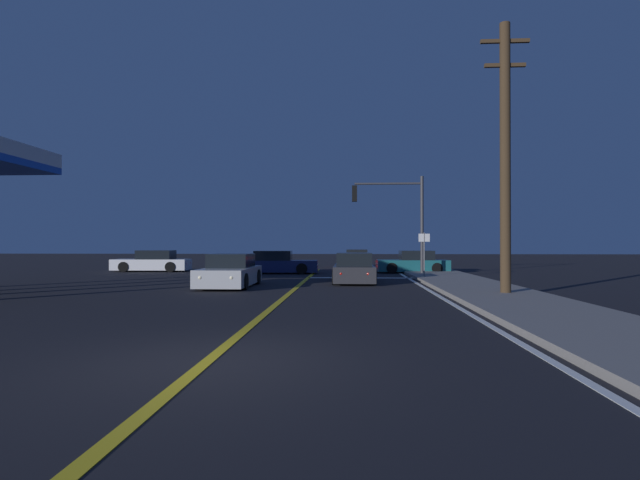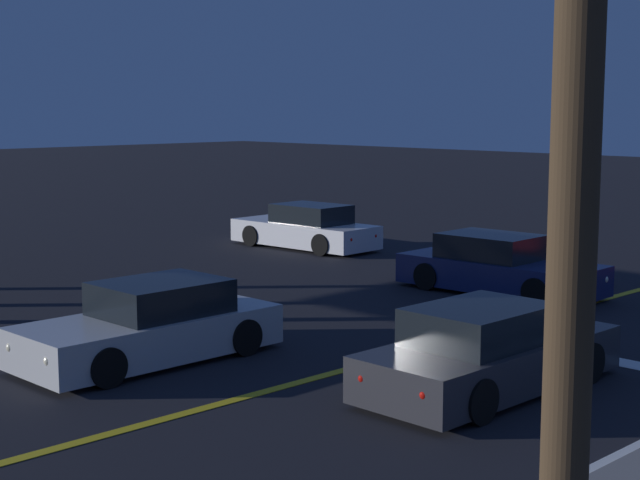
% 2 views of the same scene
% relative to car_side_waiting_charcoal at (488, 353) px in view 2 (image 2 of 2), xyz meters
% --- Properties ---
extents(lane_line_center, '(0.20, 33.86, 0.01)m').
position_rel_car_side_waiting_charcoal_xyz_m(lane_line_center, '(-2.32, -5.52, -0.58)').
color(lane_line_center, gold).
rests_on(lane_line_center, ground).
extents(stop_bar, '(5.34, 0.50, 0.01)m').
position_rel_car_side_waiting_charcoal_xyz_m(stop_bar, '(0.35, 2.94, -0.58)').
color(stop_bar, white).
rests_on(stop_bar, ground).
extents(car_side_waiting_charcoal, '(1.89, 4.63, 1.34)m').
position_rel_car_side_waiting_charcoal_xyz_m(car_side_waiting_charcoal, '(0.00, 0.00, 0.00)').
color(car_side_waiting_charcoal, '#2D2D33').
rests_on(car_side_waiting_charcoal, ground).
extents(car_far_approaching_navy, '(4.78, 2.09, 1.34)m').
position_rel_car_side_waiting_charcoal_xyz_m(car_far_approaching_navy, '(-4.49, 6.63, 0.00)').
color(car_far_approaching_navy, navy).
rests_on(car_far_approaching_navy, ground).
extents(car_mid_block_white, '(4.79, 2.03, 1.34)m').
position_rel_car_side_waiting_charcoal_xyz_m(car_mid_block_white, '(-12.70, 8.36, 0.00)').
color(car_mid_block_white, silver).
rests_on(car_mid_block_white, ground).
extents(car_following_oncoming_silver, '(1.99, 4.53, 1.34)m').
position_rel_car_side_waiting_charcoal_xyz_m(car_following_oncoming_silver, '(-5.08, -2.57, 0.00)').
color(car_following_oncoming_silver, '#B2B5BA').
rests_on(car_following_oncoming_silver, ground).
extents(utility_pole_right, '(1.59, 0.34, 9.05)m').
position_rel_car_side_waiting_charcoal_xyz_m(utility_pole_right, '(4.92, -5.98, 4.08)').
color(utility_pole_right, '#42301E').
rests_on(utility_pole_right, ground).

